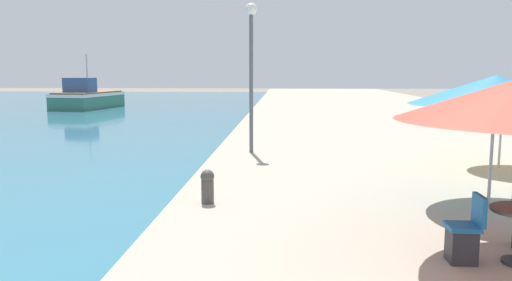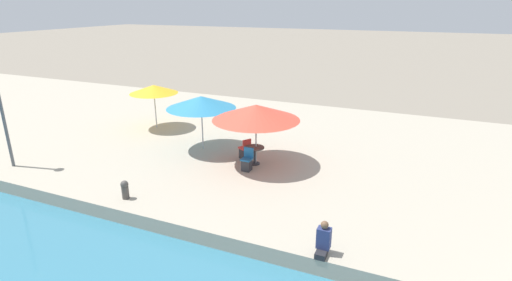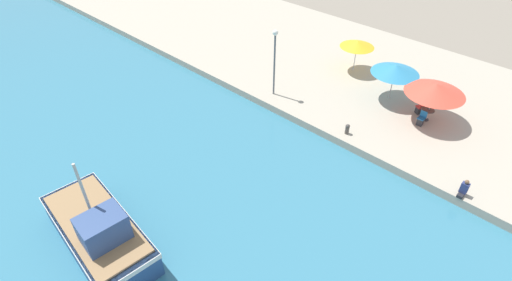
# 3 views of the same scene
# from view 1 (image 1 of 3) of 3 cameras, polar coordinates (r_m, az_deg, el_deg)

# --- Properties ---
(quay_promenade) EXTENTS (16.00, 90.00, 0.54)m
(quay_promenade) POSITION_cam_1_polar(r_m,az_deg,el_deg) (31.83, 13.75, 2.62)
(quay_promenade) COLOR #B2A893
(quay_promenade) RESTS_ON ground_plane
(fishing_boat_mid) EXTENTS (4.21, 7.20, 4.48)m
(fishing_boat_mid) POSITION_cam_1_polar(r_m,az_deg,el_deg) (43.81, -18.71, 4.65)
(fishing_boat_mid) COLOR #33705B
(fishing_boat_mid) RESTS_ON water_basin
(cafe_umbrella_white) EXTENTS (3.07, 3.07, 2.44)m
(cafe_umbrella_white) POSITION_cam_1_polar(r_m,az_deg,el_deg) (10.09, 25.70, 5.23)
(cafe_umbrella_white) COLOR #B7B7B7
(cafe_umbrella_white) RESTS_ON quay_promenade
(cafe_umbrella_striped) EXTENTS (2.48, 2.48, 2.29)m
(cafe_umbrella_striped) POSITION_cam_1_polar(r_m,az_deg,el_deg) (14.42, 26.46, 5.35)
(cafe_umbrella_striped) COLOR #B7B7B7
(cafe_umbrella_striped) RESTS_ON quay_promenade
(cafe_chair_left) EXTENTS (0.44, 0.41, 0.91)m
(cafe_chair_left) POSITION_cam_1_polar(r_m,az_deg,el_deg) (7.21, 22.67, -10.28)
(cafe_chair_left) COLOR #2D2D33
(cafe_chair_left) RESTS_ON quay_promenade
(mooring_bollard) EXTENTS (0.26, 0.26, 0.65)m
(mooring_bollard) POSITION_cam_1_polar(r_m,az_deg,el_deg) (9.59, -5.56, -5.12)
(mooring_bollard) COLOR #4C4742
(mooring_bollard) RESTS_ON quay_promenade
(lamppost) EXTENTS (0.36, 0.36, 4.56)m
(lamppost) POSITION_cam_1_polar(r_m,az_deg,el_deg) (15.43, -0.55, 10.06)
(lamppost) COLOR #565B60
(lamppost) RESTS_ON quay_promenade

